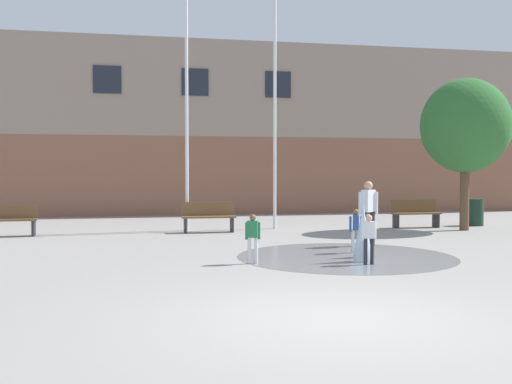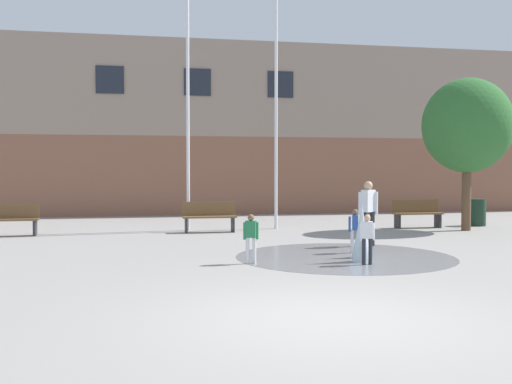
{
  "view_description": "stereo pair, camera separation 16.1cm",
  "coord_description": "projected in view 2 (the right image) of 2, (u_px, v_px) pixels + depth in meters",
  "views": [
    {
      "loc": [
        -2.46,
        -7.1,
        1.85
      ],
      "look_at": [
        0.6,
        7.92,
        1.3
      ],
      "focal_mm": 42.0,
      "sensor_mm": 36.0,
      "label": 1
    },
    {
      "loc": [
        -2.3,
        -7.13,
        1.85
      ],
      "look_at": [
        0.6,
        7.92,
        1.3
      ],
      "focal_mm": 42.0,
      "sensor_mm": 36.0,
      "label": 2
    }
  ],
  "objects": [
    {
      "name": "adult_near_bench",
      "position": [
        368.0,
        208.0,
        14.61
      ],
      "size": [
        0.5,
        0.36,
        1.59
      ],
      "rotation": [
        0.0,
        0.0,
        0.61
      ],
      "color": "#28282D",
      "rests_on": "ground"
    },
    {
      "name": "park_bench_far_right",
      "position": [
        417.0,
        213.0,
        19.35
      ],
      "size": [
        1.6,
        0.44,
        0.91
      ],
      "color": "#28282D",
      "rests_on": "ground"
    },
    {
      "name": "child_in_fountain",
      "position": [
        355.0,
        227.0,
        13.39
      ],
      "size": [
        0.31,
        0.24,
        0.99
      ],
      "rotation": [
        0.0,
        0.0,
        -1.88
      ],
      "color": "silver",
      "rests_on": "ground"
    },
    {
      "name": "library_building",
      "position": [
        192.0,
        132.0,
        27.56
      ],
      "size": [
        36.0,
        6.05,
        7.28
      ],
      "color": "brown",
      "rests_on": "ground"
    },
    {
      "name": "flagpole_left",
      "position": [
        189.0,
        79.0,
        18.34
      ],
      "size": [
        0.8,
        0.1,
        8.83
      ],
      "color": "silver",
      "rests_on": "ground"
    },
    {
      "name": "park_bench_left_of_flagpoles",
      "position": [
        9.0,
        219.0,
        16.88
      ],
      "size": [
        1.6,
        0.44,
        0.91
      ],
      "color": "#28282D",
      "rests_on": "ground"
    },
    {
      "name": "ground_plane",
      "position": [
        328.0,
        318.0,
        7.5
      ],
      "size": [
        100.0,
        100.0,
        0.0
      ],
      "primitive_type": "plane",
      "color": "gray"
    },
    {
      "name": "splash_fountain",
      "position": [
        354.0,
        244.0,
        12.49
      ],
      "size": [
        4.69,
        4.69,
        1.19
      ],
      "color": "gray",
      "rests_on": "ground"
    },
    {
      "name": "child_with_pink_shirt",
      "position": [
        367.0,
        235.0,
        11.71
      ],
      "size": [
        0.31,
        0.2,
        0.99
      ],
      "rotation": [
        0.0,
        0.0,
        2.74
      ],
      "color": "#28282D",
      "rests_on": "ground"
    },
    {
      "name": "park_bench_center",
      "position": [
        209.0,
        216.0,
        17.94
      ],
      "size": [
        1.6,
        0.44,
        0.91
      ],
      "color": "#28282D",
      "rests_on": "ground"
    },
    {
      "name": "trash_can",
      "position": [
        477.0,
        212.0,
        20.01
      ],
      "size": [
        0.56,
        0.56,
        0.9
      ],
      "primitive_type": "cylinder",
      "color": "#193323",
      "rests_on": "ground"
    },
    {
      "name": "child_running",
      "position": [
        251.0,
        235.0,
        11.85
      ],
      "size": [
        0.31,
        0.2,
        0.99
      ],
      "rotation": [
        0.0,
        0.0,
        2.72
      ],
      "color": "silver",
      "rests_on": "ground"
    },
    {
      "name": "flagpole_right",
      "position": [
        277.0,
        83.0,
        18.87
      ],
      "size": [
        0.8,
        0.1,
        8.73
      ],
      "color": "silver",
      "rests_on": "ground"
    },
    {
      "name": "street_tree_near_building",
      "position": [
        467.0,
        126.0,
        18.37
      ],
      "size": [
        2.73,
        2.73,
        4.69
      ],
      "color": "brown",
      "rests_on": "ground"
    }
  ]
}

